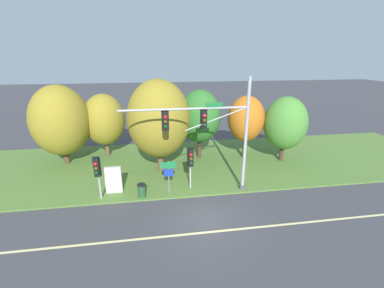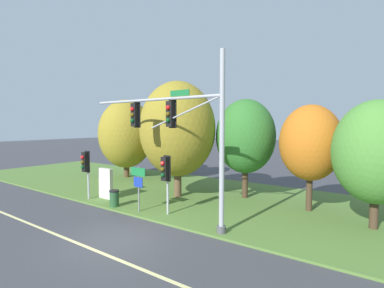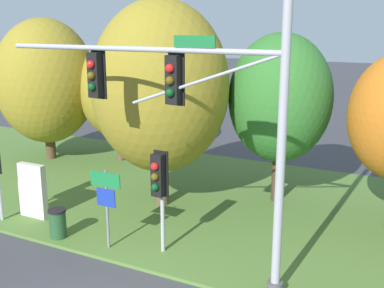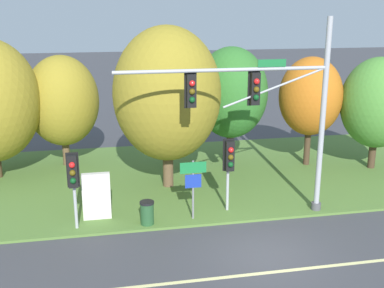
# 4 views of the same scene
# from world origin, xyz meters

# --- Properties ---
(ground_plane) EXTENTS (160.00, 160.00, 0.00)m
(ground_plane) POSITION_xyz_m (0.00, 0.00, 0.00)
(ground_plane) COLOR #3D3D42
(lane_stripe) EXTENTS (36.00, 0.16, 0.01)m
(lane_stripe) POSITION_xyz_m (0.00, -1.20, 0.00)
(lane_stripe) COLOR beige
(lane_stripe) RESTS_ON ground
(grass_verge) EXTENTS (48.00, 11.50, 0.10)m
(grass_verge) POSITION_xyz_m (0.00, 8.25, 0.05)
(grass_verge) COLOR #517533
(grass_verge) RESTS_ON ground
(traffic_signal_mast) EXTENTS (8.33, 0.49, 7.79)m
(traffic_signal_mast) POSITION_xyz_m (1.06, 2.98, 4.65)
(traffic_signal_mast) COLOR #9EA0A5
(traffic_signal_mast) RESTS_ON grass_verge
(pedestrian_signal_near_kerb) EXTENTS (0.46, 0.55, 3.02)m
(pedestrian_signal_near_kerb) POSITION_xyz_m (-6.44, 2.96, 2.28)
(pedestrian_signal_near_kerb) COLOR #9EA0A5
(pedestrian_signal_near_kerb) RESTS_ON grass_verge
(pedestrian_signal_further_along) EXTENTS (0.46, 0.55, 3.07)m
(pedestrian_signal_further_along) POSITION_xyz_m (-0.37, 3.50, 2.32)
(pedestrian_signal_further_along) COLOR #9EA0A5
(pedestrian_signal_further_along) RESTS_ON grass_verge
(route_sign_post) EXTENTS (1.04, 0.08, 2.42)m
(route_sign_post) POSITION_xyz_m (-1.93, 3.09, 1.73)
(route_sign_post) COLOR slate
(route_sign_post) RESTS_ON grass_verge
(tree_left_of_mast) EXTENTS (3.75, 3.75, 5.80)m
(tree_left_of_mast) POSITION_xyz_m (-7.20, 11.11, 3.55)
(tree_left_of_mast) COLOR brown
(tree_left_of_mast) RESTS_ON grass_verge
(tree_behind_signpost) EXTENTS (4.84, 4.84, 7.39)m
(tree_behind_signpost) POSITION_xyz_m (-2.35, 6.93, 4.45)
(tree_behind_signpost) COLOR brown
(tree_behind_signpost) RESTS_ON grass_verge
(tree_mid_verge) EXTENTS (3.73, 3.73, 6.24)m
(tree_mid_verge) POSITION_xyz_m (1.28, 9.24, 3.99)
(tree_mid_verge) COLOR #423021
(tree_mid_verge) RESTS_ON grass_verge
(tree_tall_centre) EXTENTS (3.25, 3.25, 5.72)m
(tree_tall_centre) POSITION_xyz_m (5.37, 8.67, 3.77)
(tree_tall_centre) COLOR #423021
(tree_tall_centre) RESTS_ON grass_verge
(tree_right_far) EXTENTS (3.69, 3.69, 5.76)m
(tree_right_far) POSITION_xyz_m (8.48, 7.49, 3.54)
(tree_right_far) COLOR #423021
(tree_right_far) RESTS_ON grass_verge
(info_kiosk) EXTENTS (1.10, 0.24, 1.90)m
(info_kiosk) POSITION_xyz_m (-5.66, 3.84, 1.04)
(info_kiosk) COLOR beige
(info_kiosk) RESTS_ON grass_verge
(trash_bin) EXTENTS (0.56, 0.56, 0.93)m
(trash_bin) POSITION_xyz_m (-3.77, 2.96, 0.57)
(trash_bin) COLOR #234C28
(trash_bin) RESTS_ON grass_verge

